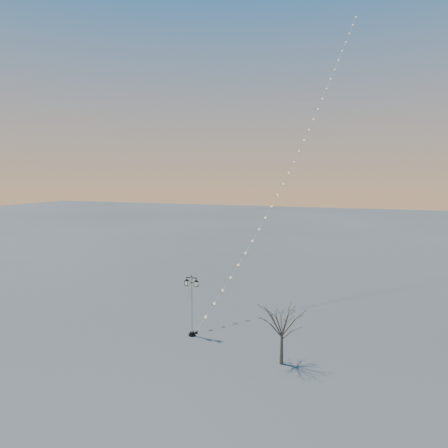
% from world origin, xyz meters
% --- Properties ---
extents(ground, '(300.00, 300.00, 0.00)m').
position_xyz_m(ground, '(0.00, 0.00, 0.00)').
color(ground, '#49494A').
rests_on(ground, ground).
extents(street_lamp, '(1.32, 0.58, 5.20)m').
position_xyz_m(street_lamp, '(-0.48, 1.17, 2.88)').
color(street_lamp, black).
rests_on(street_lamp, ground).
extents(bare_tree, '(2.64, 2.64, 4.37)m').
position_xyz_m(bare_tree, '(7.69, -1.16, 3.04)').
color(bare_tree, '#4C4032').
rests_on(bare_tree, ground).
extents(kite_train, '(10.84, 34.67, 36.89)m').
position_xyz_m(kite_train, '(4.79, 18.75, 18.35)').
color(kite_train, black).
rests_on(kite_train, ground).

